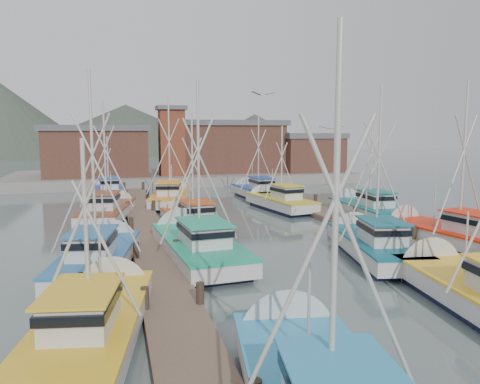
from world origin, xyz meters
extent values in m
plane|color=#4F5F5E|center=(0.00, 0.00, 0.00)|extent=(260.00, 260.00, 0.00)
cube|color=brown|center=(-7.00, 4.00, 0.20)|extent=(2.20, 46.00, 0.40)
cylinder|color=black|center=(-8.00, -9.00, 0.45)|extent=(0.30, 0.30, 1.50)
cylinder|color=black|center=(-8.00, -2.00, 0.45)|extent=(0.30, 0.30, 1.50)
cylinder|color=black|center=(-8.00, 5.00, 0.45)|extent=(0.30, 0.30, 1.50)
cylinder|color=black|center=(-8.00, 12.00, 0.45)|extent=(0.30, 0.30, 1.50)
cylinder|color=black|center=(-8.00, 19.00, 0.45)|extent=(0.30, 0.30, 1.50)
cylinder|color=black|center=(-8.00, 26.00, 0.45)|extent=(0.30, 0.30, 1.50)
cylinder|color=black|center=(-6.00, -9.00, 0.45)|extent=(0.30, 0.30, 1.50)
cylinder|color=black|center=(-6.00, -2.00, 0.45)|extent=(0.30, 0.30, 1.50)
cylinder|color=black|center=(-6.00, 5.00, 0.45)|extent=(0.30, 0.30, 1.50)
cylinder|color=black|center=(-6.00, 12.00, 0.45)|extent=(0.30, 0.30, 1.50)
cylinder|color=black|center=(-6.00, 19.00, 0.45)|extent=(0.30, 0.30, 1.50)
cylinder|color=black|center=(-6.00, 26.00, 0.45)|extent=(0.30, 0.30, 1.50)
cube|color=brown|center=(7.00, 4.00, 0.20)|extent=(2.20, 46.00, 0.40)
cylinder|color=black|center=(6.00, -9.00, 0.45)|extent=(0.30, 0.30, 1.50)
cylinder|color=black|center=(6.00, -2.00, 0.45)|extent=(0.30, 0.30, 1.50)
cylinder|color=black|center=(6.00, 5.00, 0.45)|extent=(0.30, 0.30, 1.50)
cylinder|color=black|center=(6.00, 12.00, 0.45)|extent=(0.30, 0.30, 1.50)
cylinder|color=black|center=(6.00, 19.00, 0.45)|extent=(0.30, 0.30, 1.50)
cylinder|color=black|center=(6.00, 26.00, 0.45)|extent=(0.30, 0.30, 1.50)
cylinder|color=black|center=(8.00, -2.00, 0.45)|extent=(0.30, 0.30, 1.50)
cylinder|color=black|center=(8.00, 5.00, 0.45)|extent=(0.30, 0.30, 1.50)
cylinder|color=black|center=(8.00, 12.00, 0.45)|extent=(0.30, 0.30, 1.50)
cylinder|color=black|center=(8.00, 19.00, 0.45)|extent=(0.30, 0.30, 1.50)
cylinder|color=black|center=(8.00, 26.00, 0.45)|extent=(0.30, 0.30, 1.50)
cube|color=gray|center=(0.00, 37.00, 0.60)|extent=(44.00, 16.00, 1.20)
cube|color=#553226|center=(-11.00, 35.00, 3.95)|extent=(12.00, 8.00, 5.50)
cube|color=#535357|center=(-11.00, 35.00, 7.05)|extent=(12.72, 8.48, 0.70)
cube|color=#553226|center=(6.00, 37.00, 4.30)|extent=(14.00, 9.00, 6.20)
cube|color=#535357|center=(6.00, 37.00, 7.75)|extent=(14.84, 9.54, 0.70)
cube|color=#553226|center=(17.00, 34.00, 3.45)|extent=(8.00, 6.00, 4.50)
cube|color=#535357|center=(17.00, 34.00, 6.05)|extent=(8.48, 6.36, 0.70)
cube|color=brown|center=(-2.00, 33.00, 5.20)|extent=(3.00, 3.00, 8.00)
cube|color=#535357|center=(-2.00, 33.00, 9.45)|extent=(3.60, 3.60, 0.50)
cone|color=#454E41|center=(-5.00, 130.00, 0.00)|extent=(140.00, 140.00, 30.00)
cone|color=#454E41|center=(35.00, 120.00, 0.00)|extent=(90.00, 90.00, 24.00)
cone|color=beige|center=(-3.93, -12.24, 0.55)|extent=(3.09, 1.55, 2.95)
cube|color=#2B8FBD|center=(-4.84, -18.03, 2.24)|extent=(2.64, 3.60, 0.07)
cylinder|color=#BAB6AB|center=(-4.70, -17.10, 4.96)|extent=(0.15, 0.15, 7.72)
cylinder|color=#BAB6AB|center=(-5.29, -17.01, 4.05)|extent=(2.74, 0.53, 6.04)
cylinder|color=#BAB6AB|center=(-4.10, -17.19, 4.05)|extent=(2.74, 0.53, 6.04)
cylinder|color=#BAB6AB|center=(-4.40, -15.23, 2.30)|extent=(0.09, 0.09, 2.64)
cone|color=beige|center=(4.77, -7.33, 0.55)|extent=(3.04, 1.44, 2.93)
cylinder|color=#BAB6AB|center=(4.42, -10.31, 2.30)|extent=(0.08, 0.08, 2.61)
cube|color=black|center=(-9.74, -10.84, 0.05)|extent=(3.79, 7.95, 0.70)
cube|color=beige|center=(-9.74, -10.84, 0.70)|extent=(4.30, 9.03, 0.80)
cube|color=gold|center=(-9.74, -10.84, 1.08)|extent=(4.40, 9.13, 0.10)
cone|color=beige|center=(-8.98, -6.57, 0.55)|extent=(2.86, 1.56, 2.71)
cube|color=beige|center=(-9.93, -11.86, 1.65)|extent=(2.18, 2.87, 1.10)
cube|color=black|center=(-9.93, -11.86, 1.88)|extent=(2.34, 3.14, 0.28)
cube|color=gold|center=(-9.93, -11.86, 2.24)|extent=(2.48, 3.34, 0.07)
cylinder|color=#BAB6AB|center=(-9.78, -11.01, 3.81)|extent=(0.15, 0.15, 5.42)
cylinder|color=#BAB6AB|center=(-10.36, -10.91, 3.17)|extent=(1.95, 0.44, 4.25)
cylinder|color=#BAB6AB|center=(-9.19, -11.12, 3.17)|extent=(1.95, 0.44, 4.25)
cylinder|color=#BAB6AB|center=(-9.47, -9.30, 2.30)|extent=(0.09, 0.09, 2.60)
cube|color=black|center=(-4.80, -1.77, 0.05)|extent=(3.51, 8.85, 0.70)
cube|color=beige|center=(-4.80, -1.77, 0.70)|extent=(3.99, 10.06, 0.80)
cube|color=#189F72|center=(-4.80, -1.77, 1.08)|extent=(4.10, 10.17, 0.10)
cone|color=beige|center=(-5.20, 3.13, 0.55)|extent=(3.15, 1.35, 3.07)
cube|color=beige|center=(-4.70, -2.95, 1.65)|extent=(2.22, 3.10, 1.10)
cube|color=black|center=(-4.70, -2.95, 1.88)|extent=(2.37, 3.41, 0.28)
cube|color=#189F72|center=(-4.70, -2.95, 2.24)|extent=(2.51, 3.61, 0.07)
cylinder|color=#BAB6AB|center=(-4.78, -1.97, 5.15)|extent=(0.15, 0.15, 8.10)
cylinder|color=#BAB6AB|center=(-5.41, -2.02, 4.20)|extent=(2.89, 0.34, 6.33)
cylinder|color=#BAB6AB|center=(-4.15, -1.92, 4.20)|extent=(2.89, 0.34, 6.33)
cylinder|color=#BAB6AB|center=(-4.94, -0.01, 2.30)|extent=(0.09, 0.09, 2.74)
cube|color=black|center=(4.24, -3.95, 0.05)|extent=(3.84, 7.82, 0.70)
cube|color=beige|center=(4.24, -3.95, 0.70)|extent=(4.36, 8.88, 0.80)
cube|color=#0D5B71|center=(4.24, -3.95, 1.08)|extent=(4.46, 8.98, 0.10)
cone|color=beige|center=(5.06, 0.22, 0.55)|extent=(2.82, 1.59, 2.66)
cube|color=beige|center=(4.04, -4.95, 1.65)|extent=(2.18, 2.84, 1.10)
cube|color=black|center=(4.04, -4.95, 1.88)|extent=(2.34, 3.11, 0.28)
cube|color=#0D5B71|center=(4.04, -4.95, 2.24)|extent=(2.48, 3.30, 0.07)
cylinder|color=#BAB6AB|center=(4.20, -4.12, 5.06)|extent=(0.14, 0.14, 7.92)
cylinder|color=#BAB6AB|center=(3.67, -4.01, 4.13)|extent=(2.78, 0.63, 6.18)
cylinder|color=#BAB6AB|center=(4.74, -4.22, 4.13)|extent=(2.78, 0.63, 6.18)
cylinder|color=#BAB6AB|center=(4.53, -2.45, 2.30)|extent=(0.08, 0.08, 2.37)
cube|color=black|center=(-9.83, -2.82, 0.05)|extent=(3.77, 7.90, 0.70)
cube|color=beige|center=(-9.83, -2.82, 0.70)|extent=(4.29, 8.98, 0.80)
cube|color=#21639E|center=(-9.83, -2.82, 1.08)|extent=(4.39, 9.08, 0.10)
cone|color=beige|center=(-9.06, 1.42, 0.55)|extent=(2.84, 1.56, 2.69)
cube|color=beige|center=(-10.01, -3.84, 1.65)|extent=(2.17, 2.85, 1.10)
cube|color=black|center=(-10.01, -3.84, 1.88)|extent=(2.33, 3.13, 0.28)
cube|color=#21639E|center=(-10.01, -3.84, 2.24)|extent=(2.47, 3.32, 0.07)
cylinder|color=#BAB6AB|center=(-9.86, -2.99, 5.27)|extent=(0.15, 0.15, 8.34)
cylinder|color=#BAB6AB|center=(-10.44, -2.89, 4.29)|extent=(2.94, 0.62, 6.52)
cylinder|color=#BAB6AB|center=(-9.27, -3.10, 4.29)|extent=(2.94, 0.62, 6.52)
cylinder|color=#BAB6AB|center=(-9.55, -1.30, 2.30)|extent=(0.09, 0.09, 2.59)
cube|color=black|center=(9.96, -3.19, 0.05)|extent=(4.10, 8.34, 0.70)
cube|color=beige|center=(9.96, -3.19, 0.70)|extent=(4.66, 9.48, 0.80)
cube|color=red|center=(9.96, -3.19, 1.08)|extent=(4.77, 9.58, 0.10)
cone|color=beige|center=(9.09, 1.27, 0.55)|extent=(3.02, 1.63, 2.87)
cube|color=beige|center=(10.16, -4.26, 1.65)|extent=(2.34, 3.02, 1.10)
cube|color=black|center=(10.16, -4.26, 1.88)|extent=(2.51, 3.31, 0.28)
cube|color=red|center=(10.16, -4.26, 2.24)|extent=(2.66, 3.52, 0.07)
cylinder|color=#BAB6AB|center=(9.99, -3.37, 5.31)|extent=(0.16, 0.16, 8.41)
cylinder|color=#BAB6AB|center=(9.39, -3.48, 4.32)|extent=(2.96, 0.67, 6.57)
cylinder|color=#BAB6AB|center=(10.59, -3.25, 4.32)|extent=(2.96, 0.67, 6.57)
cylinder|color=#BAB6AB|center=(9.65, -1.58, 2.30)|extent=(0.09, 0.09, 2.66)
cube|color=black|center=(-4.04, 4.83, 0.05)|extent=(3.02, 7.49, 0.70)
cube|color=beige|center=(-4.04, 4.83, 0.70)|extent=(3.43, 8.51, 0.80)
cube|color=#B9420E|center=(-4.04, 4.83, 1.08)|extent=(3.52, 8.60, 0.10)
cone|color=beige|center=(-4.41, 8.96, 0.55)|extent=(2.68, 1.33, 2.60)
cube|color=beige|center=(-3.95, 3.84, 1.65)|extent=(1.89, 2.63, 1.10)
cube|color=black|center=(-3.95, 3.84, 1.88)|extent=(2.02, 2.89, 0.28)
cube|color=#B9420E|center=(-3.95, 3.84, 2.24)|extent=(2.14, 3.06, 0.07)
cylinder|color=#BAB6AB|center=(-4.03, 4.66, 4.46)|extent=(0.13, 0.13, 6.72)
cylinder|color=#BAB6AB|center=(-4.56, 4.62, 3.67)|extent=(2.40, 0.30, 5.25)
cylinder|color=#BAB6AB|center=(-3.50, 4.71, 3.67)|extent=(2.40, 0.30, 5.25)
cylinder|color=#BAB6AB|center=(-4.17, 6.32, 2.30)|extent=(0.07, 0.07, 2.32)
cube|color=black|center=(4.64, 11.76, 0.05)|extent=(3.50, 7.47, 0.70)
cube|color=beige|center=(4.64, 11.76, 0.70)|extent=(3.98, 8.49, 0.80)
cube|color=gold|center=(4.64, 11.76, 1.08)|extent=(4.07, 8.58, 0.10)
cone|color=beige|center=(3.96, 15.78, 0.55)|extent=(2.70, 1.51, 2.55)
cube|color=beige|center=(4.80, 10.79, 1.65)|extent=(2.03, 2.69, 1.10)
cube|color=black|center=(4.80, 10.79, 1.88)|extent=(2.18, 2.95, 0.28)
cube|color=gold|center=(4.80, 10.79, 2.24)|extent=(2.31, 3.13, 0.07)
cylinder|color=#BAB6AB|center=(4.67, 11.60, 4.11)|extent=(0.13, 0.13, 6.03)
cylinder|color=#BAB6AB|center=(4.15, 11.51, 3.41)|extent=(2.15, 0.44, 4.72)
cylinder|color=#BAB6AB|center=(5.18, 11.68, 3.41)|extent=(2.15, 0.44, 4.72)
cylinder|color=#BAB6AB|center=(4.40, 13.20, 2.30)|extent=(0.08, 0.08, 2.28)
cube|color=black|center=(-9.54, 10.70, 0.05)|extent=(3.95, 8.08, 0.70)
cube|color=beige|center=(-9.54, 10.70, 0.70)|extent=(4.48, 9.18, 0.80)
cube|color=brown|center=(-9.54, 10.70, 1.08)|extent=(4.59, 9.28, 0.10)
cone|color=beige|center=(-8.70, 15.02, 0.55)|extent=(2.90, 1.60, 2.74)
cube|color=beige|center=(-9.74, 9.67, 1.65)|extent=(2.24, 2.93, 1.10)
cube|color=black|center=(-9.74, 9.67, 1.88)|extent=(2.41, 3.21, 0.28)
cube|color=brown|center=(-9.74, 9.67, 2.24)|extent=(2.55, 3.40, 0.07)
cylinder|color=#BAB6AB|center=(-9.57, 10.53, 4.98)|extent=(0.15, 0.15, 7.76)
cylinder|color=#BAB6AB|center=(-10.17, 10.65, 4.07)|extent=(2.74, 0.63, 6.07)
cylinder|color=#BAB6AB|center=(-8.98, 10.42, 4.07)|extent=(2.74, 0.63, 6.07)
cylinder|color=#BAB6AB|center=(-9.24, 12.26, 2.30)|extent=(0.09, 0.09, 2.64)
cube|color=black|center=(9.91, 6.40, 0.05)|extent=(2.70, 7.62, 0.70)
cube|color=beige|center=(9.91, 6.40, 0.70)|extent=(3.07, 8.66, 0.80)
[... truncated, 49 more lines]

